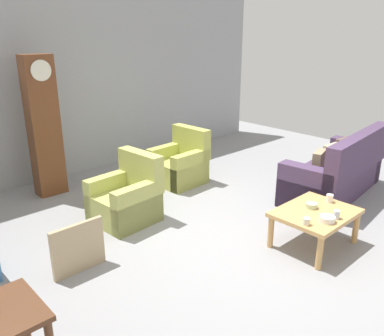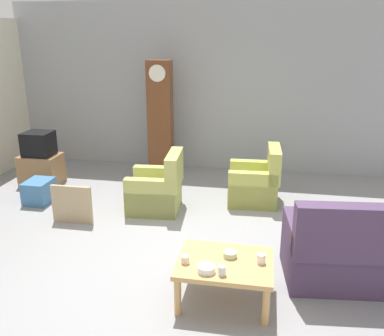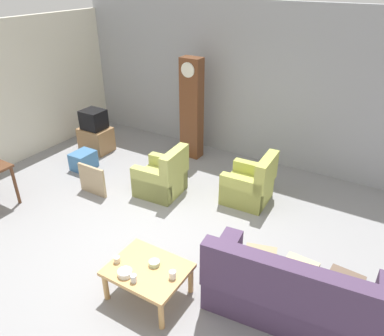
# 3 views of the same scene
# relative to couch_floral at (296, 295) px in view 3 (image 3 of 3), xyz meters

# --- Properties ---
(ground_plane) EXTENTS (10.40, 10.40, 0.00)m
(ground_plane) POSITION_rel_couch_floral_xyz_m (-2.21, 0.20, -0.36)
(ground_plane) COLOR gray
(garage_door_wall) EXTENTS (8.40, 0.16, 3.20)m
(garage_door_wall) POSITION_rel_couch_floral_xyz_m (-2.21, 3.80, 1.24)
(garage_door_wall) COLOR #9EA0A5
(garage_door_wall) RESTS_ON ground_plane
(couch_floral) EXTENTS (2.18, 1.10, 1.04)m
(couch_floral) POSITION_rel_couch_floral_xyz_m (0.00, 0.00, 0.00)
(couch_floral) COLOR #4C3856
(couch_floral) RESTS_ON ground_plane
(armchair_olive_near) EXTENTS (0.84, 0.81, 0.92)m
(armchair_olive_near) POSITION_rel_couch_floral_xyz_m (-2.95, 1.50, -0.05)
(armchair_olive_near) COLOR tan
(armchair_olive_near) RESTS_ON ground_plane
(armchair_olive_far) EXTENTS (0.82, 0.80, 0.92)m
(armchair_olive_far) POSITION_rel_couch_floral_xyz_m (-1.47, 2.09, -0.05)
(armchair_olive_far) COLOR #B1B753
(armchair_olive_far) RESTS_ON ground_plane
(coffee_table_wood) EXTENTS (0.96, 0.76, 0.45)m
(coffee_table_wood) POSITION_rel_couch_floral_xyz_m (-1.68, -0.61, 0.03)
(coffee_table_wood) COLOR tan
(coffee_table_wood) RESTS_ON ground_plane
(grandfather_clock) EXTENTS (0.44, 0.30, 2.16)m
(grandfather_clock) POSITION_rel_couch_floral_xyz_m (-3.30, 3.13, 0.73)
(grandfather_clock) COLOR brown
(grandfather_clock) RESTS_ON ground_plane
(tv_stand_cabinet) EXTENTS (0.68, 0.52, 0.55)m
(tv_stand_cabinet) POSITION_rel_couch_floral_xyz_m (-5.30, 2.23, -0.08)
(tv_stand_cabinet) COLOR #997047
(tv_stand_cabinet) RESTS_ON ground_plane
(tv_crt) EXTENTS (0.48, 0.44, 0.42)m
(tv_crt) POSITION_rel_couch_floral_xyz_m (-5.30, 2.23, 0.40)
(tv_crt) COLOR black
(tv_crt) RESTS_ON tv_stand_cabinet
(framed_picture_leaning) EXTENTS (0.60, 0.05, 0.57)m
(framed_picture_leaning) POSITION_rel_couch_floral_xyz_m (-4.04, 0.81, -0.07)
(framed_picture_leaning) COLOR tan
(framed_picture_leaning) RESTS_ON ground_plane
(storage_box_blue) EXTENTS (0.38, 0.48, 0.37)m
(storage_box_blue) POSITION_rel_couch_floral_xyz_m (-4.91, 1.43, -0.17)
(storage_box_blue) COLOR teal
(storage_box_blue) RESTS_ON ground_plane
(cup_white_porcelain) EXTENTS (0.09, 0.09, 0.10)m
(cup_white_porcelain) POSITION_rel_couch_floral_xyz_m (-1.32, -0.58, 0.15)
(cup_white_porcelain) COLOR white
(cup_white_porcelain) RESTS_ON coffee_table_wood
(cup_blue_rimmed) EXTENTS (0.07, 0.07, 0.10)m
(cup_blue_rimmed) POSITION_rel_couch_floral_xyz_m (-1.68, -0.87, 0.15)
(cup_blue_rimmed) COLOR silver
(cup_blue_rimmed) RESTS_ON coffee_table_wood
(cup_cream_tall) EXTENTS (0.08, 0.08, 0.08)m
(cup_cream_tall) POSITION_rel_couch_floral_xyz_m (-2.07, -0.72, 0.14)
(cup_cream_tall) COLOR beige
(cup_cream_tall) RESTS_ON coffee_table_wood
(bowl_white_stacked) EXTENTS (0.18, 0.18, 0.07)m
(bowl_white_stacked) POSITION_rel_couch_floral_xyz_m (-1.84, -0.84, 0.13)
(bowl_white_stacked) COLOR white
(bowl_white_stacked) RESTS_ON coffee_table_wood
(bowl_shallow_green) EXTENTS (0.14, 0.14, 0.06)m
(bowl_shallow_green) POSITION_rel_couch_floral_xyz_m (-1.64, -0.52, 0.13)
(bowl_shallow_green) COLOR #B2C69E
(bowl_shallow_green) RESTS_ON coffee_table_wood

